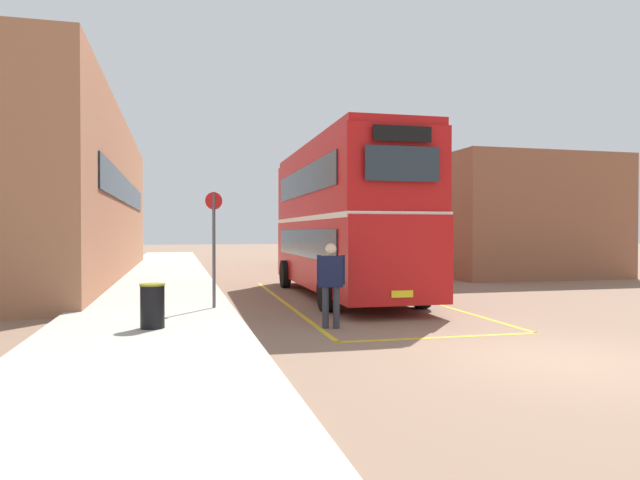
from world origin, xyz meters
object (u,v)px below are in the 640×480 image
(double_decker_bus, at_px, (343,217))
(bus_stop_sign, at_px, (214,239))
(litter_bin, at_px, (152,306))
(pedestrian_boarding, at_px, (331,278))
(single_deck_bus, at_px, (332,238))

(double_decker_bus, distance_m, bus_stop_sign, 5.03)
(double_decker_bus, height_order, litter_bin, double_decker_bus)
(double_decker_bus, distance_m, pedestrian_boarding, 6.07)
(litter_bin, bearing_deg, pedestrian_boarding, -1.60)
(double_decker_bus, bearing_deg, bus_stop_sign, -147.00)
(litter_bin, bearing_deg, single_deck_bus, 65.30)
(double_decker_bus, relative_size, single_deck_bus, 1.20)
(double_decker_bus, distance_m, single_deck_bus, 15.36)
(bus_stop_sign, bearing_deg, double_decker_bus, 33.00)
(double_decker_bus, height_order, bus_stop_sign, double_decker_bus)
(pedestrian_boarding, height_order, bus_stop_sign, bus_stop_sign)
(single_deck_bus, height_order, pedestrian_boarding, single_deck_bus)
(double_decker_bus, xyz_separation_m, pedestrian_boarding, (-1.92, -5.57, -1.45))
(single_deck_bus, distance_m, pedestrian_boarding, 21.22)
(single_deck_bus, xyz_separation_m, pedestrian_boarding, (-5.71, -20.43, -0.58))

